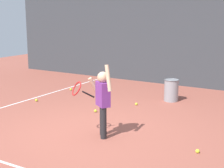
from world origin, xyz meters
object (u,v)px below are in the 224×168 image
at_px(tennis_ball_2, 103,90).
at_px(tennis_ball_4, 71,89).
at_px(tennis_ball_1, 36,100).
at_px(tennis_ball_7, 95,111).
at_px(tennis_ball_5, 198,151).
at_px(ball_hopper, 171,90).
at_px(tennis_player, 102,98).
at_px(tennis_ball_3, 136,104).

bearing_deg(tennis_ball_2, tennis_ball_4, -152.77).
bearing_deg(tennis_ball_1, tennis_ball_7, -0.85).
xyz_separation_m(tennis_ball_4, tennis_ball_7, (1.85, -1.48, 0.00)).
bearing_deg(tennis_ball_2, tennis_ball_5, -38.71).
xyz_separation_m(tennis_ball_1, tennis_ball_7, (1.83, -0.03, 0.00)).
bearing_deg(tennis_ball_5, ball_hopper, 118.75).
xyz_separation_m(ball_hopper, tennis_ball_1, (-2.92, -1.82, -0.26)).
bearing_deg(tennis_player, ball_hopper, 122.54).
bearing_deg(ball_hopper, tennis_ball_3, -124.14).
xyz_separation_m(tennis_player, tennis_ball_1, (-2.79, 1.26, -0.69)).
height_order(tennis_ball_1, tennis_ball_2, same).
height_order(tennis_ball_2, tennis_ball_3, same).
bearing_deg(tennis_ball_7, tennis_ball_2, 118.10).
bearing_deg(tennis_ball_7, tennis_ball_5, -21.67).
relative_size(ball_hopper, tennis_ball_1, 8.52).
distance_m(tennis_player, tennis_ball_1, 3.14).
height_order(tennis_player, tennis_ball_3, tennis_player).
bearing_deg(tennis_ball_7, tennis_ball_4, 141.36).
distance_m(tennis_ball_2, tennis_ball_3, 1.78).
height_order(tennis_ball_3, tennis_ball_7, same).
xyz_separation_m(tennis_ball_1, tennis_ball_5, (4.52, -1.10, 0.00)).
bearing_deg(tennis_ball_1, tennis_ball_2, 66.63).
height_order(tennis_ball_2, tennis_ball_5, same).
xyz_separation_m(ball_hopper, tennis_ball_7, (-1.09, -1.85, -0.26)).
height_order(ball_hopper, tennis_ball_7, ball_hopper).
height_order(tennis_ball_4, tennis_ball_5, same).
distance_m(tennis_player, tennis_ball_5, 1.87).
relative_size(tennis_ball_4, tennis_ball_5, 1.00).
bearing_deg(tennis_ball_3, tennis_ball_7, -117.51).
bearing_deg(tennis_ball_5, tennis_ball_4, 150.72).
distance_m(tennis_ball_1, tennis_ball_4, 1.45).
distance_m(tennis_ball_1, tennis_ball_2, 2.04).
xyz_separation_m(tennis_player, tennis_ball_5, (1.73, 0.16, -0.69)).
bearing_deg(tennis_ball_5, tennis_ball_1, 166.35).
bearing_deg(tennis_ball_2, tennis_ball_3, -30.06).
bearing_deg(tennis_ball_3, tennis_player, -78.85).
bearing_deg(tennis_ball_1, tennis_ball_4, 90.77).
bearing_deg(ball_hopper, tennis_player, -92.34).
height_order(ball_hopper, tennis_ball_4, ball_hopper).
xyz_separation_m(tennis_ball_3, tennis_ball_5, (2.17, -2.08, 0.00)).
relative_size(tennis_ball_4, tennis_ball_7, 1.00).
distance_m(tennis_player, tennis_ball_7, 1.71).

